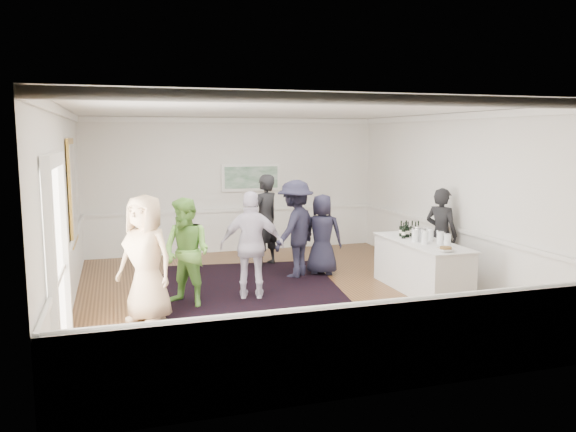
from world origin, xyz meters
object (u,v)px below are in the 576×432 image
object	(u,v)px
guest_green	(187,253)
guest_lilac	(252,245)
bartender	(441,234)
ice_bucket	(419,234)
guest_dark_a	(296,229)
guest_dark_b	(265,220)
guest_tan	(146,259)
guest_navy	(322,234)
nut_bowl	(446,249)
serving_table	(421,266)

from	to	relation	value
guest_green	guest_lilac	bearing A→B (deg)	50.32
bartender	ice_bucket	xyz separation A→B (m)	(-0.73, -0.42, 0.12)
guest_dark_a	guest_dark_b	bearing A→B (deg)	-115.12
bartender	guest_dark_b	world-z (taller)	guest_dark_b
guest_tan	guest_dark_b	distance (m)	4.01
guest_navy	bartender	bearing A→B (deg)	172.31
guest_tan	nut_bowl	xyz separation A→B (m)	(4.70, -0.64, -0.01)
guest_dark_a	guest_dark_b	xyz separation A→B (m)	(-0.32, 1.13, 0.02)
guest_green	nut_bowl	size ratio (longest dim) A/B	6.21
serving_table	guest_tan	bearing A→B (deg)	-176.98
guest_navy	nut_bowl	size ratio (longest dim) A/B	5.67
guest_dark_a	guest_navy	bearing A→B (deg)	143.12
guest_lilac	guest_dark_b	bearing A→B (deg)	-95.29
guest_lilac	guest_dark_a	world-z (taller)	guest_dark_a
nut_bowl	serving_table	bearing A→B (deg)	83.83
guest_navy	serving_table	bearing A→B (deg)	148.24
ice_bucket	guest_dark_b	bearing A→B (deg)	129.73
guest_lilac	guest_dark_b	world-z (taller)	guest_dark_b
guest_green	serving_table	bearing A→B (deg)	40.57
bartender	guest_dark_b	xyz separation A→B (m)	(-2.91, 2.20, 0.08)
serving_table	bartender	xyz separation A→B (m)	(0.75, 0.57, 0.44)
serving_table	nut_bowl	world-z (taller)	nut_bowl
guest_navy	guest_lilac	bearing A→B (deg)	57.06
guest_lilac	serving_table	bearing A→B (deg)	-173.73
bartender	guest_navy	xyz separation A→B (m)	(-2.01, 1.12, -0.08)
ice_bucket	guest_navy	bearing A→B (deg)	129.83
guest_lilac	guest_navy	distance (m)	2.14
serving_table	guest_navy	xyz separation A→B (m)	(-1.27, 1.69, 0.36)
guest_dark_b	ice_bucket	distance (m)	3.41
guest_dark_a	guest_dark_b	world-z (taller)	guest_dark_b
guest_green	guest_dark_b	xyz separation A→B (m)	(1.96, 2.43, 0.09)
serving_table	guest_tan	size ratio (longest dim) A/B	1.17
guest_lilac	nut_bowl	world-z (taller)	guest_lilac
guest_dark_a	nut_bowl	world-z (taller)	guest_dark_a
nut_bowl	guest_dark_a	bearing A→B (deg)	124.45
guest_dark_b	guest_tan	bearing A→B (deg)	17.75
guest_green	ice_bucket	distance (m)	4.14
bartender	ice_bucket	world-z (taller)	bartender
guest_green	guest_navy	bearing A→B (deg)	70.57
guest_tan	guest_lilac	xyz separation A→B (m)	(1.79, 0.69, -0.03)
serving_table	guest_green	bearing A→B (deg)	175.28
guest_dark_a	guest_dark_b	distance (m)	1.17
guest_tan	nut_bowl	size ratio (longest dim) A/B	6.69
serving_table	guest_green	size ratio (longest dim) A/B	1.26
bartender	guest_tan	world-z (taller)	guest_tan
guest_dark_a	ice_bucket	distance (m)	2.38
guest_tan	guest_navy	distance (m)	4.03
bartender	guest_green	distance (m)	4.87
guest_navy	guest_dark_a	bearing A→B (deg)	25.61
guest_navy	nut_bowl	xyz separation A→B (m)	(1.17, -2.58, 0.13)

